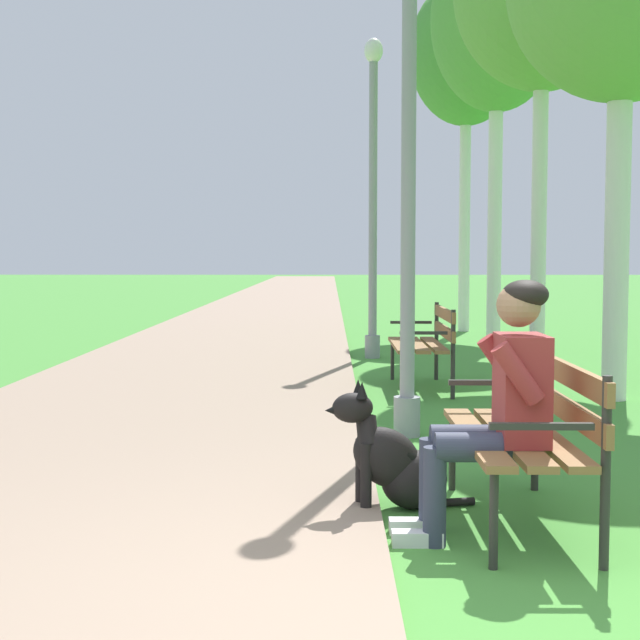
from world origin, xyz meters
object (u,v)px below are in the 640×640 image
at_px(person_seated_on_near_bench, 499,399).
at_px(lamp_post_mid, 373,194).
at_px(park_bench_near, 530,424).
at_px(birch_tree_fifth, 497,23).
at_px(birch_tree_sixth, 466,55).
at_px(lamp_post_near, 409,163).
at_px(dog_black, 395,462).
at_px(park_bench_mid, 426,339).

relative_size(person_seated_on_near_bench, lamp_post_mid, 0.30).
xyz_separation_m(park_bench_near, birch_tree_fifth, (1.48, 9.58, 4.31)).
height_order(birch_tree_fifth, birch_tree_sixth, birch_tree_fifth).
bearing_deg(birch_tree_sixth, lamp_post_near, -100.53).
bearing_deg(dog_black, park_bench_near, -21.45).
height_order(lamp_post_near, birch_tree_sixth, birch_tree_sixth).
relative_size(park_bench_near, park_bench_mid, 1.00).
xyz_separation_m(dog_black, lamp_post_mid, (0.21, 7.39, 1.90)).
height_order(person_seated_on_near_bench, lamp_post_near, lamp_post_near).
bearing_deg(lamp_post_mid, park_bench_mid, -81.60).
relative_size(person_seated_on_near_bench, dog_black, 1.51).
bearing_deg(park_bench_mid, birch_tree_fifth, 72.41).
bearing_deg(birch_tree_fifth, person_seated_on_near_bench, -99.75).
xyz_separation_m(park_bench_near, park_bench_mid, (-0.03, 4.81, 0.00)).
bearing_deg(lamp_post_near, park_bench_near, -79.44).
relative_size(dog_black, birch_tree_fifth, 0.13).
xyz_separation_m(park_bench_mid, lamp_post_mid, (-0.42, 2.84, 1.64)).
height_order(park_bench_near, park_bench_mid, same).
xyz_separation_m(park_bench_near, lamp_post_mid, (-0.45, 7.65, 1.64)).
distance_m(park_bench_near, lamp_post_near, 2.80).
relative_size(park_bench_near, lamp_post_near, 0.38).
distance_m(lamp_post_mid, birch_tree_fifth, 3.81).
height_order(person_seated_on_near_bench, birch_tree_sixth, birch_tree_sixth).
relative_size(park_bench_near, birch_tree_fifth, 0.24).
distance_m(park_bench_near, lamp_post_mid, 7.84).
relative_size(person_seated_on_near_bench, birch_tree_sixth, 0.20).
relative_size(lamp_post_mid, birch_tree_sixth, 0.67).
bearing_deg(park_bench_near, lamp_post_mid, 93.35).
bearing_deg(birch_tree_sixth, birch_tree_fifth, -87.51).
bearing_deg(person_seated_on_near_bench, park_bench_near, 51.83).
xyz_separation_m(birch_tree_fifth, birch_tree_sixth, (-0.11, 2.44, 0.04)).
bearing_deg(birch_tree_sixth, park_bench_mid, -101.03).
relative_size(park_bench_mid, lamp_post_near, 0.38).
bearing_deg(lamp_post_mid, lamp_post_near, -89.81).
bearing_deg(dog_black, park_bench_mid, 82.11).
height_order(park_bench_mid, dog_black, park_bench_mid).
bearing_deg(dog_black, person_seated_on_near_bench, -49.15).
distance_m(person_seated_on_near_bench, dog_black, 0.81).
bearing_deg(lamp_post_near, park_bench_mid, 80.91).
distance_m(park_bench_near, person_seated_on_near_bench, 0.38).
height_order(park_bench_near, lamp_post_near, lamp_post_near).
xyz_separation_m(park_bench_near, birch_tree_sixth, (1.38, 12.02, 4.35)).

